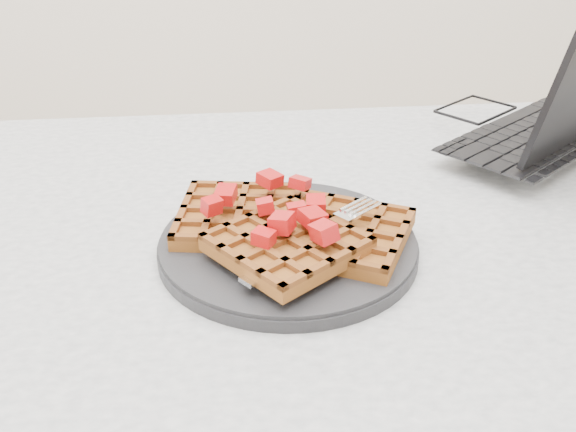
% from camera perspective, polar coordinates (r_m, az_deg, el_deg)
% --- Properties ---
extents(table, '(1.20, 0.80, 0.75)m').
position_cam_1_polar(table, '(0.71, 4.03, -10.38)').
color(table, beige).
rests_on(table, ground).
extents(plate, '(0.25, 0.25, 0.02)m').
position_cam_1_polar(plate, '(0.63, 0.00, -2.56)').
color(plate, black).
rests_on(plate, table).
extents(waffles, '(0.25, 0.22, 0.03)m').
position_cam_1_polar(waffles, '(0.61, 0.05, -1.21)').
color(waffles, brown).
rests_on(waffles, plate).
extents(strawberry_pile, '(0.15, 0.15, 0.02)m').
position_cam_1_polar(strawberry_pile, '(0.60, 0.00, 1.16)').
color(strawberry_pile, '#990004').
rests_on(strawberry_pile, waffles).
extents(fork, '(0.16, 0.13, 0.02)m').
position_cam_1_polar(fork, '(0.60, 3.15, -2.61)').
color(fork, silver).
rests_on(fork, plate).
extents(laptop, '(0.41, 0.39, 0.23)m').
position_cam_1_polar(laptop, '(0.93, 20.83, 8.34)').
color(laptop, black).
rests_on(laptop, table).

